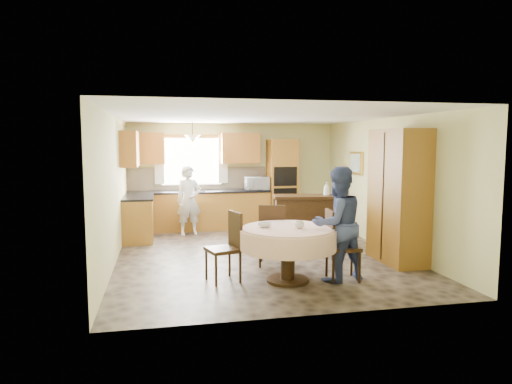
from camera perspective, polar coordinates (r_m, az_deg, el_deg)
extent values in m
cube|color=brown|center=(8.37, 0.37, -7.87)|extent=(5.00, 6.00, 0.01)
cube|color=white|center=(8.14, 0.39, 9.47)|extent=(5.00, 6.00, 0.01)
cube|color=#CBC982|center=(11.10, -2.90, 2.10)|extent=(5.00, 0.02, 2.50)
cube|color=#CBC982|center=(5.29, 7.27, -2.30)|extent=(5.00, 0.02, 2.50)
cube|color=#CBC982|center=(8.02, -17.36, 0.31)|extent=(0.02, 6.00, 2.50)
cube|color=#CBC982|center=(9.03, 16.09, 0.96)|extent=(0.02, 6.00, 2.50)
cube|color=white|center=(10.95, -8.07, 3.82)|extent=(1.40, 0.03, 1.10)
cube|color=white|center=(10.88, -12.01, 4.00)|extent=(0.22, 0.02, 1.15)
cube|color=white|center=(10.98, -4.14, 4.13)|extent=(0.22, 0.02, 1.15)
cube|color=#B57830|center=(10.79, -7.09, -2.38)|extent=(3.30, 0.60, 0.88)
cube|color=black|center=(10.74, -7.12, 0.05)|extent=(3.30, 0.64, 0.04)
cube|color=#B57830|center=(9.88, -14.49, -3.31)|extent=(0.60, 1.20, 0.88)
cube|color=black|center=(9.82, -14.56, -0.66)|extent=(0.64, 1.20, 0.04)
cube|color=beige|center=(11.00, -7.27, 1.65)|extent=(3.30, 0.02, 0.55)
cube|color=#CC8833|center=(10.78, -13.65, 5.33)|extent=(0.85, 0.33, 0.72)
cube|color=#CC8833|center=(10.94, -2.00, 5.50)|extent=(0.90, 0.33, 0.72)
cube|color=#CC8833|center=(9.76, -15.51, 5.22)|extent=(0.33, 1.20, 0.72)
cube|color=#B57830|center=(11.05, 3.26, 1.09)|extent=(0.66, 0.62, 2.12)
cube|color=black|center=(10.74, 3.70, 1.96)|extent=(0.56, 0.01, 0.45)
cube|color=black|center=(10.78, 3.69, -0.69)|extent=(0.56, 0.01, 0.45)
cone|color=beige|center=(10.47, -7.94, 6.57)|extent=(0.36, 0.36, 0.18)
cube|color=#3A240F|center=(9.17, 6.35, -3.69)|extent=(1.38, 0.77, 0.93)
cube|color=black|center=(8.88, 9.54, -5.20)|extent=(0.48, 0.38, 0.59)
cube|color=#B57830|center=(8.08, 17.42, -0.52)|extent=(0.59, 1.18, 2.26)
cylinder|color=#3A240F|center=(6.75, 4.00, -8.08)|extent=(0.21, 0.21, 0.74)
cylinder|color=#3A240F|center=(6.84, 3.98, -10.91)|extent=(0.62, 0.62, 0.04)
cylinder|color=#F9E4CB|center=(6.66, 4.02, -4.67)|extent=(1.34, 1.34, 0.05)
cylinder|color=#F9E4CB|center=(6.69, 4.02, -5.89)|extent=(1.40, 1.40, 0.29)
cube|color=#3A240F|center=(6.73, -4.15, -7.20)|extent=(0.54, 0.54, 0.05)
cube|color=#3A240F|center=(6.75, -2.61, -4.68)|extent=(0.15, 0.42, 0.53)
cylinder|color=#3A240F|center=(6.58, -5.57, -9.73)|extent=(0.04, 0.04, 0.45)
cylinder|color=#3A240F|center=(6.63, -2.27, -9.58)|extent=(0.04, 0.04, 0.45)
cylinder|color=#3A240F|center=(6.95, -5.92, -8.89)|extent=(0.04, 0.04, 0.45)
cylinder|color=#3A240F|center=(6.99, -2.79, -8.76)|extent=(0.04, 0.04, 0.45)
cube|color=#3A240F|center=(7.61, 2.04, -5.59)|extent=(0.55, 0.55, 0.05)
cube|color=#3A240F|center=(7.36, 1.99, -3.72)|extent=(0.42, 0.16, 0.53)
cylinder|color=#3A240F|center=(7.44, 0.94, -7.83)|extent=(0.04, 0.04, 0.46)
cylinder|color=#3A240F|center=(7.53, 3.81, -7.67)|extent=(0.04, 0.04, 0.46)
cylinder|color=#3A240F|center=(7.81, 0.32, -7.17)|extent=(0.04, 0.04, 0.46)
cylinder|color=#3A240F|center=(7.89, 3.06, -7.03)|extent=(0.04, 0.04, 0.46)
cube|color=#3A240F|center=(6.91, 10.83, -6.84)|extent=(0.50, 0.50, 0.05)
cube|color=#3A240F|center=(6.80, 9.21, -4.51)|extent=(0.09, 0.43, 0.54)
cylinder|color=#3A240F|center=(6.72, 9.88, -9.41)|extent=(0.04, 0.04, 0.46)
cylinder|color=#3A240F|center=(6.87, 12.93, -9.13)|extent=(0.04, 0.04, 0.46)
cylinder|color=#3A240F|center=(7.07, 8.71, -8.61)|extent=(0.04, 0.04, 0.46)
cylinder|color=#3A240F|center=(7.22, 11.63, -8.37)|extent=(0.04, 0.04, 0.46)
cube|color=gold|center=(10.21, 12.42, 3.55)|extent=(0.05, 0.60, 0.50)
cube|color=#9EB2B9|center=(10.20, 12.27, 3.55)|extent=(0.01, 0.50, 0.39)
imported|color=silver|center=(10.87, 0.08, 1.10)|extent=(0.57, 0.38, 0.31)
imported|color=silver|center=(10.17, -8.37, -1.06)|extent=(0.62, 0.47, 1.53)
imported|color=navy|center=(6.79, 10.16, -3.97)|extent=(0.94, 0.81, 1.69)
imported|color=#B2B2B2|center=(9.01, 4.35, -0.69)|extent=(0.21, 0.21, 0.05)
imported|color=silver|center=(9.23, 8.81, 0.26)|extent=(0.14, 0.14, 0.32)
imported|color=#B2B2B2|center=(6.60, 5.46, -4.11)|extent=(0.15, 0.15, 0.10)
imported|color=#B2B2B2|center=(6.67, 1.10, -4.15)|extent=(0.27, 0.27, 0.06)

